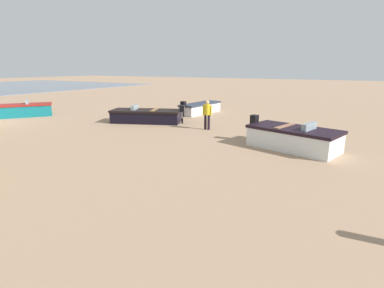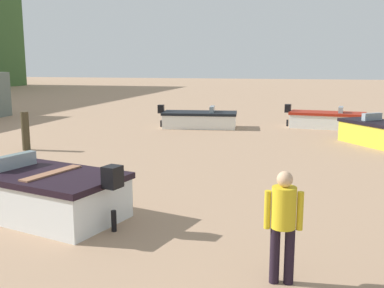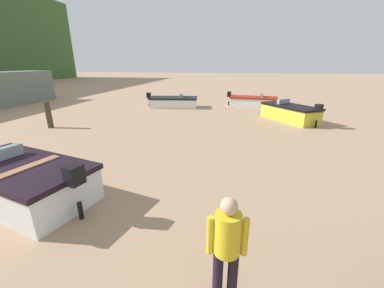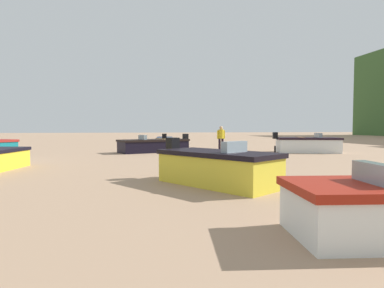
{
  "view_description": "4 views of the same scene",
  "coord_description": "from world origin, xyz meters",
  "px_view_note": "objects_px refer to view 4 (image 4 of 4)",
  "views": [
    {
      "loc": [
        8.95,
        19.58,
        3.35
      ],
      "look_at": [
        -0.7,
        13.99,
        0.44
      ],
      "focal_mm": 27.62,
      "sensor_mm": 36.0,
      "label": 1
    },
    {
      "loc": [
        -11.36,
        12.07,
        3.05
      ],
      "look_at": [
        -1.54,
        14.49,
        1.23
      ],
      "focal_mm": 41.93,
      "sensor_mm": 36.0,
      "label": 2
    },
    {
      "loc": [
        -7.85,
        12.26,
        3.15
      ],
      "look_at": [
        -2.42,
        13.25,
        1.26
      ],
      "focal_mm": 22.07,
      "sensor_mm": 36.0,
      "label": 3
    },
    {
      "loc": [
        14.74,
        7.07,
        1.54
      ],
      "look_at": [
        6.34,
        8.46,
        1.1
      ],
      "focal_mm": 30.37,
      "sensor_mm": 36.0,
      "label": 4
    }
  ],
  "objects_px": {
    "boat_yellow_4": "(217,168)",
    "beach_walker_foreground": "(221,136)",
    "boat_white_1": "(307,145)",
    "boat_white_7": "(165,142)",
    "boat_black_3": "(154,145)"
  },
  "relations": [
    {
      "from": "boat_yellow_4",
      "to": "boat_white_7",
      "type": "xyz_separation_m",
      "value": [
        -16.84,
        -0.05,
        -0.08
      ]
    },
    {
      "from": "boat_white_1",
      "to": "boat_white_7",
      "type": "distance_m",
      "value": 10.66
    },
    {
      "from": "boat_black_3",
      "to": "beach_walker_foreground",
      "type": "bearing_deg",
      "value": -112.68
    },
    {
      "from": "boat_white_1",
      "to": "boat_yellow_4",
      "type": "distance_m",
      "value": 12.85
    },
    {
      "from": "boat_black_3",
      "to": "boat_yellow_4",
      "type": "height_order",
      "value": "boat_yellow_4"
    },
    {
      "from": "boat_white_7",
      "to": "boat_black_3",
      "type": "bearing_deg",
      "value": -96.8
    },
    {
      "from": "boat_white_1",
      "to": "beach_walker_foreground",
      "type": "distance_m",
      "value": 5.29
    },
    {
      "from": "boat_yellow_4",
      "to": "boat_black_3",
      "type": "bearing_deg",
      "value": -119.7
    },
    {
      "from": "boat_yellow_4",
      "to": "boat_white_1",
      "type": "bearing_deg",
      "value": -164.24
    },
    {
      "from": "beach_walker_foreground",
      "to": "boat_white_7",
      "type": "bearing_deg",
      "value": 115.94
    },
    {
      "from": "boat_yellow_4",
      "to": "beach_walker_foreground",
      "type": "xyz_separation_m",
      "value": [
        -11.74,
        3.14,
        0.49
      ]
    },
    {
      "from": "boat_white_1",
      "to": "beach_walker_foreground",
      "type": "height_order",
      "value": "beach_walker_foreground"
    },
    {
      "from": "boat_white_1",
      "to": "boat_yellow_4",
      "type": "xyz_separation_m",
      "value": [
        9.97,
        -8.1,
        -0.01
      ]
    },
    {
      "from": "boat_black_3",
      "to": "boat_yellow_4",
      "type": "bearing_deg",
      "value": 163.29
    },
    {
      "from": "boat_yellow_4",
      "to": "beach_walker_foreground",
      "type": "distance_m",
      "value": 12.16
    }
  ]
}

